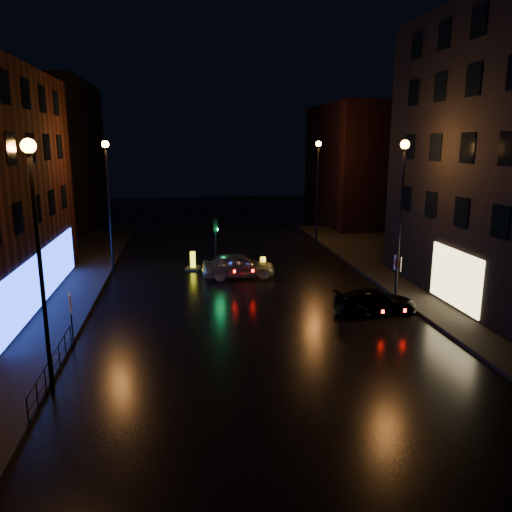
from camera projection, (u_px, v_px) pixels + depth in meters
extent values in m
plane|color=black|center=(272.00, 356.00, 19.74)|extent=(120.00, 120.00, 0.00)
cube|color=black|center=(480.00, 284.00, 29.46)|extent=(12.00, 44.00, 0.15)
cube|color=black|center=(51.00, 155.00, 49.62)|extent=(8.00, 16.00, 14.00)
cube|color=black|center=(360.00, 165.00, 51.43)|extent=(8.00, 14.00, 12.00)
cylinder|color=black|center=(42.00, 280.00, 15.80)|extent=(0.14, 0.14, 8.00)
cylinder|color=black|center=(29.00, 151.00, 14.91)|extent=(0.20, 0.20, 0.25)
sphere|color=orange|center=(28.00, 146.00, 14.87)|extent=(0.44, 0.44, 0.44)
cylinder|color=black|center=(110.00, 212.00, 31.22)|extent=(0.14, 0.14, 8.00)
cylinder|color=black|center=(105.00, 147.00, 30.33)|extent=(0.20, 0.20, 0.25)
sphere|color=orange|center=(105.00, 144.00, 30.30)|extent=(0.44, 0.44, 0.44)
cylinder|color=black|center=(400.00, 227.00, 25.77)|extent=(0.14, 0.14, 8.00)
cylinder|color=black|center=(405.00, 148.00, 24.88)|extent=(0.20, 0.20, 0.25)
sphere|color=orange|center=(405.00, 145.00, 24.85)|extent=(0.44, 0.44, 0.44)
cylinder|color=black|center=(317.00, 195.00, 41.19)|extent=(0.14, 0.14, 8.00)
cylinder|color=black|center=(319.00, 146.00, 40.31)|extent=(0.20, 0.20, 0.25)
sphere|color=orange|center=(319.00, 144.00, 40.27)|extent=(0.44, 0.44, 0.44)
cube|color=black|center=(216.00, 269.00, 33.05)|extent=(1.40, 2.40, 0.12)
cylinder|color=black|center=(216.00, 249.00, 32.76)|extent=(0.12, 0.12, 2.80)
cube|color=black|center=(215.00, 225.00, 32.40)|extent=(0.28, 0.22, 0.90)
cylinder|color=#0CFF59|center=(218.00, 229.00, 32.48)|extent=(0.05, 0.18, 0.18)
cylinder|color=black|center=(52.00, 356.00, 17.40)|extent=(0.05, 6.00, 0.05)
cylinder|color=black|center=(53.00, 368.00, 17.51)|extent=(0.04, 6.00, 0.04)
cylinder|color=black|center=(28.00, 413.00, 14.62)|extent=(0.04, 0.04, 1.00)
cylinder|color=black|center=(53.00, 368.00, 17.51)|extent=(0.04, 0.04, 1.00)
cylinder|color=black|center=(71.00, 336.00, 20.40)|extent=(0.04, 0.04, 1.00)
imported|color=#B5B7BD|center=(238.00, 265.00, 31.09)|extent=(4.57, 1.94, 1.54)
imported|color=black|center=(375.00, 301.00, 24.59)|extent=(4.17, 1.87, 1.19)
cube|color=black|center=(263.00, 273.00, 32.14)|extent=(1.25, 1.48, 0.10)
cube|color=yellow|center=(263.00, 265.00, 32.03)|extent=(0.34, 0.29, 1.04)
cube|color=black|center=(263.00, 265.00, 32.03)|extent=(0.30, 0.14, 0.63)
cube|color=black|center=(193.00, 268.00, 33.30)|extent=(1.15, 1.51, 0.11)
cube|color=yellow|center=(193.00, 260.00, 33.17)|extent=(0.35, 0.26, 1.13)
cube|color=black|center=(193.00, 260.00, 33.17)|extent=(0.34, 0.09, 0.68)
cylinder|color=black|center=(72.00, 322.00, 20.22)|extent=(0.06, 0.06, 2.24)
cube|color=silver|center=(70.00, 303.00, 20.04)|extent=(0.17, 0.56, 0.76)
cylinder|color=#B20C0C|center=(71.00, 303.00, 20.05)|extent=(0.11, 0.44, 0.45)
cylinder|color=black|center=(397.00, 279.00, 26.58)|extent=(0.06, 0.06, 2.32)
cube|color=silver|center=(398.00, 263.00, 26.39)|extent=(0.18, 0.58, 0.79)
cylinder|color=#B20C0C|center=(397.00, 263.00, 26.38)|extent=(0.12, 0.46, 0.46)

